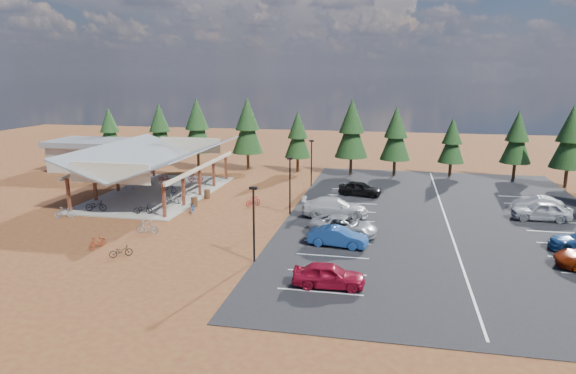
{
  "coord_description": "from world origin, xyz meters",
  "views": [
    {
      "loc": [
        13.74,
        -41.22,
        12.34
      ],
      "look_at": [
        4.85,
        1.88,
        2.52
      ],
      "focal_mm": 32.0,
      "sensor_mm": 36.0,
      "label": 1
    }
  ],
  "objects_px": {
    "bike_5": "(173,199)",
    "bike_11": "(97,242)",
    "trash_bin_0": "(194,202)",
    "bike_6": "(168,188)",
    "bike_3": "(165,179)",
    "bike_13": "(148,227)",
    "bike_12": "(121,251)",
    "car_2": "(344,226)",
    "bike_1": "(129,188)",
    "car_0": "(329,275)",
    "lamp_post_1": "(290,182)",
    "car_1": "(338,237)",
    "bike_2": "(146,181)",
    "bike_0": "(96,206)",
    "outbuilding": "(95,154)",
    "car_3": "(335,207)",
    "car_8": "(541,211)",
    "trash_bin_1": "(207,194)",
    "bike_7": "(195,177)",
    "bike_9": "(64,213)",
    "bike_15": "(253,201)",
    "bike_pavilion": "(157,158)",
    "lamp_post_0": "(254,219)",
    "lamp_post_2": "(311,160)",
    "car_4": "(360,189)",
    "bike_14": "(193,208)"
  },
  "relations": [
    {
      "from": "bike_5",
      "to": "bike_11",
      "type": "distance_m",
      "value": 12.74
    },
    {
      "from": "trash_bin_0",
      "to": "bike_6",
      "type": "distance_m",
      "value": 6.33
    },
    {
      "from": "bike_3",
      "to": "bike_13",
      "type": "relative_size",
      "value": 0.98
    },
    {
      "from": "bike_12",
      "to": "car_2",
      "type": "xyz_separation_m",
      "value": [
        14.48,
        7.81,
        0.37
      ]
    },
    {
      "from": "bike_1",
      "to": "car_0",
      "type": "relative_size",
      "value": 0.43
    },
    {
      "from": "lamp_post_1",
      "to": "car_2",
      "type": "height_order",
      "value": "lamp_post_1"
    },
    {
      "from": "car_0",
      "to": "car_1",
      "type": "height_order",
      "value": "car_0"
    },
    {
      "from": "bike_2",
      "to": "car_1",
      "type": "height_order",
      "value": "car_1"
    },
    {
      "from": "trash_bin_0",
      "to": "bike_0",
      "type": "height_order",
      "value": "bike_0"
    },
    {
      "from": "outbuilding",
      "to": "car_3",
      "type": "height_order",
      "value": "outbuilding"
    },
    {
      "from": "bike_1",
      "to": "car_8",
      "type": "bearing_deg",
      "value": -81.3
    },
    {
      "from": "trash_bin_0",
      "to": "car_3",
      "type": "distance_m",
      "value": 13.44
    },
    {
      "from": "trash_bin_0",
      "to": "car_1",
      "type": "xyz_separation_m",
      "value": [
        14.51,
        -8.7,
        0.3
      ]
    },
    {
      "from": "lamp_post_1",
      "to": "trash_bin_1",
      "type": "bearing_deg",
      "value": 156.2
    },
    {
      "from": "bike_7",
      "to": "car_8",
      "type": "distance_m",
      "value": 35.67
    },
    {
      "from": "bike_0",
      "to": "car_1",
      "type": "relative_size",
      "value": 0.45
    },
    {
      "from": "bike_9",
      "to": "car_1",
      "type": "distance_m",
      "value": 24.2
    },
    {
      "from": "bike_3",
      "to": "bike_15",
      "type": "bearing_deg",
      "value": -106.21
    },
    {
      "from": "bike_13",
      "to": "car_0",
      "type": "bearing_deg",
      "value": 62.99
    },
    {
      "from": "bike_pavilion",
      "to": "outbuilding",
      "type": "bearing_deg",
      "value": 141.84
    },
    {
      "from": "lamp_post_0",
      "to": "bike_1",
      "type": "relative_size",
      "value": 2.83
    },
    {
      "from": "bike_11",
      "to": "bike_15",
      "type": "distance_m",
      "value": 15.88
    },
    {
      "from": "bike_1",
      "to": "bike_5",
      "type": "relative_size",
      "value": 1.11
    },
    {
      "from": "lamp_post_1",
      "to": "bike_0",
      "type": "height_order",
      "value": "lamp_post_1"
    },
    {
      "from": "outbuilding",
      "to": "trash_bin_0",
      "type": "bearing_deg",
      "value": -37.63
    },
    {
      "from": "lamp_post_2",
      "to": "car_2",
      "type": "bearing_deg",
      "value": -72.85
    },
    {
      "from": "lamp_post_2",
      "to": "car_1",
      "type": "bearing_deg",
      "value": -75.51
    },
    {
      "from": "trash_bin_1",
      "to": "bike_11",
      "type": "height_order",
      "value": "bike_11"
    },
    {
      "from": "bike_12",
      "to": "bike_15",
      "type": "distance_m",
      "value": 15.98
    },
    {
      "from": "car_1",
      "to": "car_4",
      "type": "xyz_separation_m",
      "value": [
        0.5,
        16.13,
        0.03
      ]
    },
    {
      "from": "lamp_post_1",
      "to": "bike_1",
      "type": "bearing_deg",
      "value": 166.64
    },
    {
      "from": "lamp_post_2",
      "to": "bike_2",
      "type": "distance_m",
      "value": 18.6
    },
    {
      "from": "bike_12",
      "to": "car_8",
      "type": "distance_m",
      "value": 34.19
    },
    {
      "from": "lamp_post_2",
      "to": "bike_0",
      "type": "height_order",
      "value": "lamp_post_2"
    },
    {
      "from": "bike_5",
      "to": "bike_14",
      "type": "relative_size",
      "value": 0.97
    },
    {
      "from": "car_4",
      "to": "car_8",
      "type": "distance_m",
      "value": 16.8
    },
    {
      "from": "bike_11",
      "to": "bike_13",
      "type": "distance_m",
      "value": 4.43
    },
    {
      "from": "bike_14",
      "to": "bike_15",
      "type": "xyz_separation_m",
      "value": [
        4.72,
        3.42,
        0.04
      ]
    },
    {
      "from": "bike_6",
      "to": "bike_9",
      "type": "height_order",
      "value": "bike_6"
    },
    {
      "from": "bike_1",
      "to": "bike_2",
      "type": "height_order",
      "value": "bike_1"
    },
    {
      "from": "bike_1",
      "to": "car_1",
      "type": "height_order",
      "value": "car_1"
    },
    {
      "from": "trash_bin_1",
      "to": "bike_15",
      "type": "distance_m",
      "value": 5.68
    },
    {
      "from": "lamp_post_1",
      "to": "car_1",
      "type": "relative_size",
      "value": 1.2
    },
    {
      "from": "bike_0",
      "to": "bike_9",
      "type": "relative_size",
      "value": 1.15
    },
    {
      "from": "bike_9",
      "to": "bike_11",
      "type": "distance_m",
      "value": 9.71
    },
    {
      "from": "car_0",
      "to": "car_8",
      "type": "bearing_deg",
      "value": -44.7
    },
    {
      "from": "trash_bin_0",
      "to": "bike_9",
      "type": "bearing_deg",
      "value": -147.73
    },
    {
      "from": "lamp_post_1",
      "to": "bike_2",
      "type": "xyz_separation_m",
      "value": [
        -18.07,
        8.28,
        -2.42
      ]
    },
    {
      "from": "bike_7",
      "to": "car_8",
      "type": "height_order",
      "value": "car_8"
    },
    {
      "from": "bike_pavilion",
      "to": "bike_15",
      "type": "bearing_deg",
      "value": -14.46
    }
  ]
}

